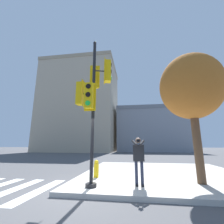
% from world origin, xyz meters
% --- Properties ---
extents(ground_plane, '(160.00, 160.00, 0.00)m').
position_xyz_m(ground_plane, '(0.00, 0.00, 0.00)').
color(ground_plane, '#4C4C4F').
extents(sidewalk_corner, '(8.00, 8.00, 0.15)m').
position_xyz_m(sidewalk_corner, '(3.50, 3.50, 0.08)').
color(sidewalk_corner, '#BCB7AD').
rests_on(sidewalk_corner, ground_plane).
extents(traffic_signal_pole, '(1.39, 1.40, 5.62)m').
position_xyz_m(traffic_signal_pole, '(0.58, 0.23, 3.57)').
color(traffic_signal_pole, black).
rests_on(traffic_signal_pole, sidewalk_corner).
extents(person_photographer, '(0.50, 0.53, 1.66)m').
position_xyz_m(person_photographer, '(2.24, 0.62, 1.15)').
color(person_photographer, black).
rests_on(person_photographer, sidewalk_corner).
extents(street_tree, '(2.51, 2.51, 5.18)m').
position_xyz_m(street_tree, '(4.52, 1.21, 3.92)').
color(street_tree, brown).
rests_on(street_tree, sidewalk_corner).
extents(fire_hydrant, '(0.22, 0.28, 0.73)m').
position_xyz_m(fire_hydrant, '(0.40, 1.70, 0.51)').
color(fire_hydrant, yellow).
rests_on(fire_hydrant, sidewalk_corner).
extents(building_left, '(16.80, 13.24, 21.11)m').
position_xyz_m(building_left, '(-10.61, 29.30, 10.57)').
color(building_left, tan).
rests_on(building_left, ground_plane).
extents(building_right, '(16.01, 10.48, 10.07)m').
position_xyz_m(building_right, '(6.29, 32.26, 5.05)').
color(building_right, gray).
rests_on(building_right, ground_plane).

